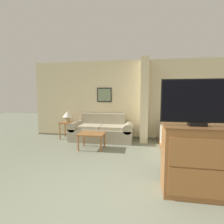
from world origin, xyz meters
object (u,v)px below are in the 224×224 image
at_px(coffee_table, 92,135).
at_px(tv_dresser, 195,160).
at_px(backpack, 202,123).
at_px(tv, 198,102).
at_px(couch, 102,131).
at_px(table_lamp, 68,115).
at_px(bed, 192,140).

relative_size(coffee_table, tv_dresser, 0.66).
distance_m(coffee_table, backpack, 2.80).
bearing_deg(backpack, tv, -109.44).
height_order(coffee_table, tv_dresser, tv_dresser).
bearing_deg(couch, table_lamp, 178.12).
relative_size(couch, tv, 1.92).
bearing_deg(coffee_table, table_lamp, 139.34).
relative_size(table_lamp, tv_dresser, 0.35).
height_order(couch, bed, couch).
distance_m(tv, bed, 2.42).
relative_size(tv_dresser, tv, 1.00).
xyz_separation_m(table_lamp, backpack, (3.89, -0.99, 0.01)).
height_order(couch, tv, tv).
relative_size(table_lamp, backpack, 0.83).
distance_m(tv_dresser, bed, 2.17).
height_order(coffee_table, bed, bed).
bearing_deg(coffee_table, tv_dresser, -40.29).
relative_size(tv, backpack, 2.40).
xyz_separation_m(tv, bed, (0.51, 2.10, -1.10)).
relative_size(table_lamp, bed, 0.18).
bearing_deg(backpack, bed, 110.67).
height_order(couch, tv_dresser, tv_dresser).
bearing_deg(bed, couch, 166.17).
relative_size(table_lamp, tv, 0.35).
xyz_separation_m(table_lamp, tv, (3.26, -2.77, 0.59)).
bearing_deg(couch, tv_dresser, -52.83).
bearing_deg(table_lamp, tv_dresser, -40.42).
xyz_separation_m(tv_dresser, bed, (0.51, 2.10, -0.23)).
distance_m(coffee_table, bed, 2.67).
bearing_deg(backpack, coffee_table, 179.44).
relative_size(tv_dresser, bed, 0.51).
relative_size(tv_dresser, backpack, 2.40).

